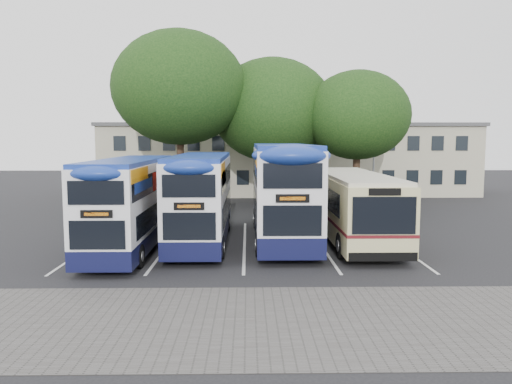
{
  "coord_description": "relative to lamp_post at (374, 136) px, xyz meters",
  "views": [
    {
      "loc": [
        -3.59,
        -17.83,
        4.84
      ],
      "look_at": [
        -3.22,
        5.0,
        2.41
      ],
      "focal_mm": 35.0,
      "sensor_mm": 36.0,
      "label": 1
    }
  ],
  "objects": [
    {
      "name": "ground",
      "position": [
        -6.0,
        -19.97,
        -5.08
      ],
      "size": [
        120.0,
        120.0,
        0.0
      ],
      "primitive_type": "plane",
      "color": "black",
      "rests_on": "ground"
    },
    {
      "name": "bay_lines",
      "position": [
        -9.75,
        -14.97,
        -5.08
      ],
      "size": [
        14.12,
        11.0,
        0.01
      ],
      "color": "silver",
      "rests_on": "ground"
    },
    {
      "name": "depot_building",
      "position": [
        -6.0,
        7.02,
        -1.93
      ],
      "size": [
        32.4,
        8.4,
        6.2
      ],
      "color": "#B4AA91",
      "rests_on": "ground"
    },
    {
      "name": "bus_dd_left",
      "position": [
        -14.72,
        -16.19,
        -2.89
      ],
      "size": [
        2.32,
        9.58,
        3.99
      ],
      "color": "#0E1034",
      "rests_on": "ground"
    },
    {
      "name": "tree_mid",
      "position": [
        -7.81,
        -1.25,
        1.85
      ],
      "size": [
        8.81,
        8.81,
        10.69
      ],
      "color": "black",
      "rests_on": "ground"
    },
    {
      "name": "lamp_post",
      "position": [
        0.0,
        0.0,
        0.0
      ],
      "size": [
        0.25,
        1.05,
        9.06
      ],
      "color": "gray",
      "rests_on": "ground"
    },
    {
      "name": "bus_dd_mid",
      "position": [
        -11.75,
        -14.64,
        -2.82
      ],
      "size": [
        2.39,
        9.88,
        4.11
      ],
      "color": "#0E1034",
      "rests_on": "ground"
    },
    {
      "name": "bus_single",
      "position": [
        -4.57,
        -14.26,
        -3.26
      ],
      "size": [
        2.75,
        10.78,
        3.22
      ],
      "color": "#CBC287",
      "rests_on": "ground"
    },
    {
      "name": "bus_dd_right",
      "position": [
        -7.94,
        -14.02,
        -2.56
      ],
      "size": [
        2.67,
        11.01,
        4.59
      ],
      "color": "#0E1034",
      "rests_on": "ground"
    },
    {
      "name": "tree_right",
      "position": [
        -2.05,
        -3.37,
        1.38
      ],
      "size": [
        7.2,
        7.2,
        9.54
      ],
      "color": "black",
      "rests_on": "ground"
    },
    {
      "name": "tree_left",
      "position": [
        -14.21,
        -3.48,
        3.2
      ],
      "size": [
        9.07,
        9.07,
        12.15
      ],
      "color": "black",
      "rests_on": "ground"
    },
    {
      "name": "paving_strip",
      "position": [
        -8.0,
        -24.97,
        -5.08
      ],
      "size": [
        40.0,
        6.0,
        0.01
      ],
      "primitive_type": "cube",
      "color": "#595654",
      "rests_on": "ground"
    }
  ]
}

